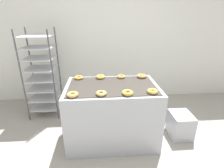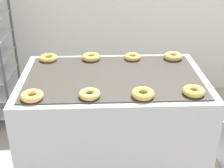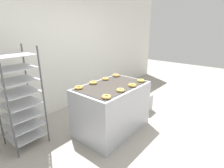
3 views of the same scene
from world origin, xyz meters
name	(u,v)px [view 1 (image 1 of 3)]	position (x,y,z in m)	size (l,w,h in m)	color
wall_back	(107,34)	(0.00, 2.12, 1.40)	(8.00, 0.05, 2.80)	silver
fryer_machine	(112,113)	(0.00, 0.66, 0.43)	(1.27, 0.81, 0.87)	#A8AAB2
baking_rack_cart	(42,73)	(-1.18, 1.48, 0.80)	(0.52, 0.50, 1.57)	#4C4C51
glaze_bin	(180,125)	(1.05, 0.63, 0.19)	(0.31, 0.37, 0.37)	#A8AAB2
donut_near_left	(73,94)	(-0.49, 0.36, 0.89)	(0.14, 0.14, 0.04)	#DDA651
donut_near_midleft	(101,93)	(-0.15, 0.37, 0.89)	(0.13, 0.13, 0.04)	tan
donut_near_midright	(128,93)	(0.17, 0.36, 0.89)	(0.14, 0.14, 0.04)	gold
donut_near_right	(152,91)	(0.48, 0.37, 0.89)	(0.13, 0.13, 0.04)	gold
donut_far_left	(79,78)	(-0.48, 0.96, 0.89)	(0.14, 0.14, 0.04)	gold
donut_far_midleft	(100,77)	(-0.15, 0.96, 0.89)	(0.14, 0.14, 0.04)	gold
donut_far_midright	(121,77)	(0.16, 0.95, 0.89)	(0.13, 0.13, 0.04)	gold
donut_far_right	(142,76)	(0.48, 0.94, 0.89)	(0.14, 0.14, 0.05)	tan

